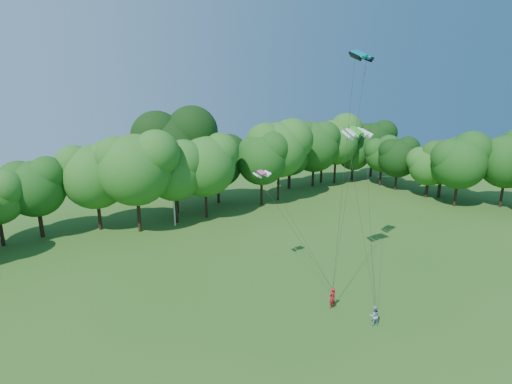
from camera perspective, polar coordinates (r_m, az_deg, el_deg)
ground at (r=29.69m, az=15.93°, el=-22.70°), size 160.00×160.00×0.00m
utility_pole at (r=52.60m, az=-11.72°, el=-0.18°), size 1.72×0.22×8.60m
kite_flyer_left at (r=34.65m, az=10.84°, el=-14.63°), size 0.67×0.45×1.82m
kite_flyer_right at (r=33.30m, az=16.52°, el=-16.55°), size 0.98×0.92×1.61m
kite_teal at (r=36.12m, az=14.80°, el=18.65°), size 2.79×1.65×0.65m
kite_green at (r=37.61m, az=14.22°, el=8.52°), size 3.00×1.49×0.70m
kite_pink at (r=35.95m, az=0.85°, el=2.82°), size 1.67×0.87×0.33m
tree_back_center at (r=57.03m, az=-11.62°, el=6.28°), size 10.52×10.52×15.31m
tree_back_east at (r=75.51m, az=9.48°, el=6.98°), size 8.41×8.41×12.24m
tree_flank_east at (r=70.89m, az=25.21°, el=4.90°), size 7.95×7.95×11.57m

